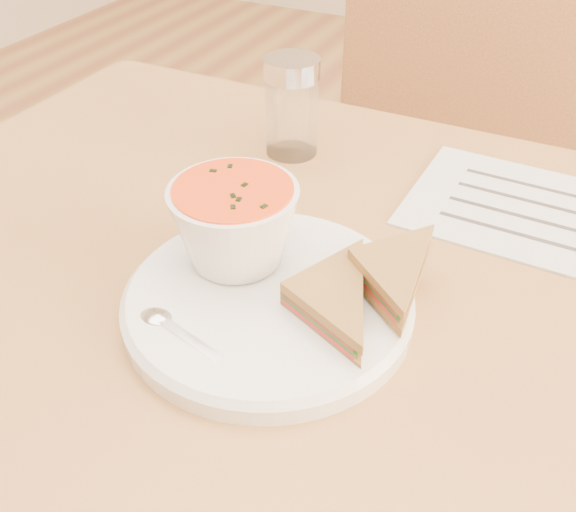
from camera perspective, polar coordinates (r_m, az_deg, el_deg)
The scene contains 9 objects.
dining_table at distance 0.92m, azimuth 1.23°, elevation -18.77°, with size 1.00×0.70×0.75m, color brown, non-canonical shape.
chair_far at distance 1.14m, azimuth 13.08°, elevation 1.16°, with size 0.43×0.43×0.96m, color brown, non-canonical shape.
plate at distance 0.58m, azimuth -1.78°, elevation -4.13°, with size 0.26×0.26×0.02m, color white, non-canonical shape.
soup_bowl at distance 0.58m, azimuth -4.73°, elevation 2.50°, with size 0.12×0.12×0.08m, color white, non-canonical shape.
sandwich_half_a at distance 0.55m, azimuth -0.70°, elevation -3.57°, with size 0.10×0.10×0.03m, color #A17E39, non-canonical shape.
sandwich_half_b at distance 0.57m, azimuth 5.28°, elevation -0.47°, with size 0.09×0.09×0.03m, color #A17E39, non-canonical shape.
spoon at distance 0.53m, azimuth -8.45°, elevation -7.61°, with size 0.15×0.03×0.01m, color silver, non-canonical shape.
paper_menu at distance 0.75m, azimuth 21.02°, elevation 3.66°, with size 0.27×0.20×0.00m, color silver, non-canonical shape.
condiment_shaker at distance 0.80m, azimuth 0.34°, elevation 13.10°, with size 0.07×0.07×0.12m, color silver, non-canonical shape.
Camera 1 is at (0.21, -0.46, 1.14)m, focal length 40.00 mm.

